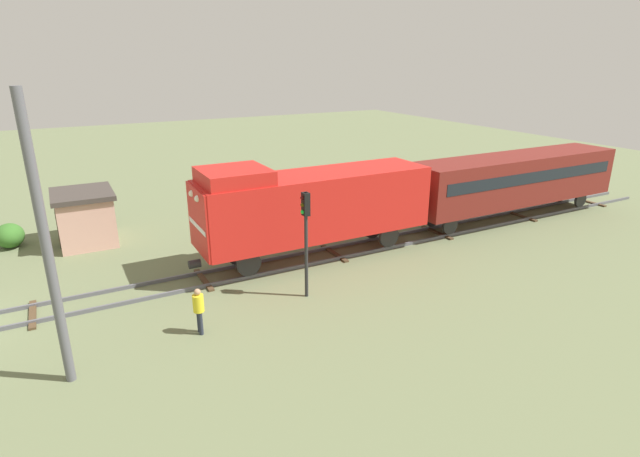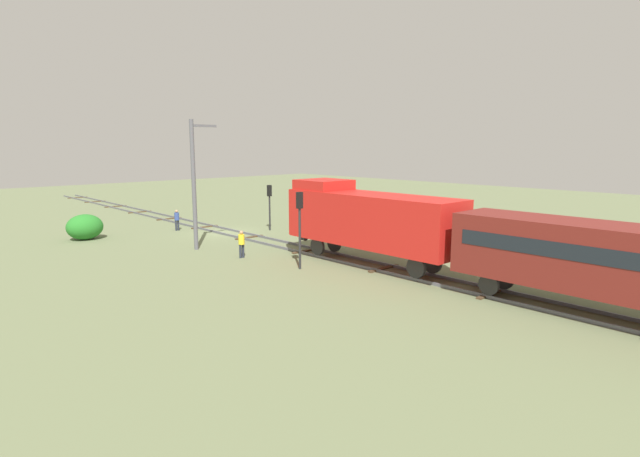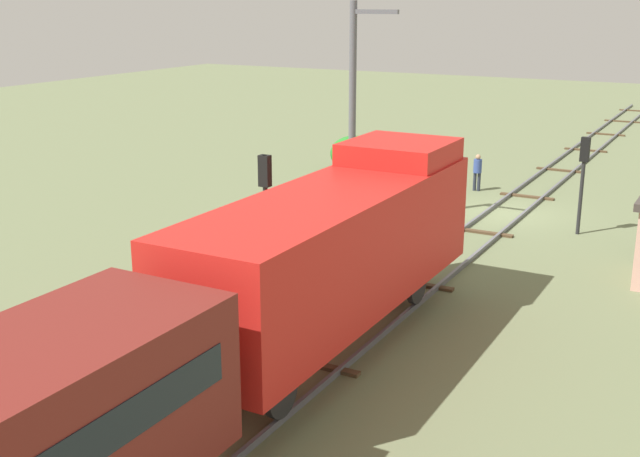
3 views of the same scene
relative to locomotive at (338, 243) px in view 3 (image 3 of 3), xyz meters
The scene contains 9 objects.
ground_plane 15.29m from the locomotive, 90.00° to the right, with size 117.06×117.06×0.00m, color #66704C.
railway_track 15.28m from the locomotive, 90.00° to the right, with size 2.40×78.04×0.16m.
locomotive is the anchor object (origin of this frame).
traffic_signal_near 13.83m from the locomotive, 103.38° to the right, with size 0.32×0.34×3.69m.
traffic_signal_mid 3.96m from the locomotive, 30.74° to the right, with size 0.32×0.34×4.32m.
worker_near_track 18.71m from the locomotive, 82.60° to the right, with size 0.38×0.38×1.70m.
worker_by_signal 8.00m from the locomotive, 57.43° to the right, with size 0.38×0.38×1.70m.
catenary_mast 11.93m from the locomotive, 65.26° to the right, with size 1.94×0.28×8.50m.
bush_near 21.59m from the locomotive, 64.69° to the right, with size 2.57×2.10×1.87m, color #267726.
Camera 3 is at (-8.65, 31.72, 8.55)m, focal length 45.00 mm.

